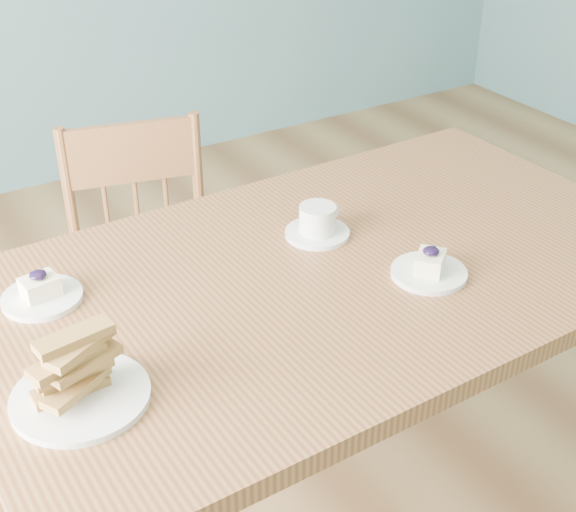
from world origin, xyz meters
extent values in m
cube|color=#9E784A|center=(0.00, 0.00, -0.01)|extent=(5.00, 5.00, 0.01)
cube|color=#916037|center=(-0.33, 0.03, 0.81)|extent=(1.56, 0.92, 0.04)
cylinder|color=#916037|center=(0.37, 0.42, 0.39)|extent=(0.06, 0.06, 0.78)
cube|color=#916037|center=(-0.49, 0.69, 0.42)|extent=(0.50, 0.48, 0.04)
cylinder|color=#916037|center=(-0.71, 0.57, 0.20)|extent=(0.03, 0.03, 0.40)
cylinder|color=#916037|center=(-0.36, 0.48, 0.20)|extent=(0.03, 0.03, 0.40)
cylinder|color=#916037|center=(-0.63, 0.89, 0.20)|extent=(0.03, 0.03, 0.40)
cylinder|color=#916037|center=(-0.28, 0.81, 0.20)|extent=(0.03, 0.03, 0.40)
cylinder|color=#916037|center=(-0.63, 0.91, 0.68)|extent=(0.03, 0.03, 0.46)
cylinder|color=#916037|center=(-0.27, 0.82, 0.68)|extent=(0.03, 0.03, 0.46)
cube|color=#916037|center=(-0.45, 0.86, 0.81)|extent=(0.35, 0.11, 0.18)
cylinder|color=#916037|center=(-0.54, 0.88, 0.58)|extent=(0.01, 0.01, 0.28)
cylinder|color=#916037|center=(-0.45, 0.86, 0.58)|extent=(0.01, 0.01, 0.28)
cylinder|color=#916037|center=(-0.36, 0.84, 0.58)|extent=(0.01, 0.01, 0.28)
cylinder|color=white|center=(-0.17, -0.11, 0.83)|extent=(0.16, 0.16, 0.01)
cube|color=#FFF5C3|center=(-0.17, -0.11, 0.86)|extent=(0.09, 0.09, 0.04)
ellipsoid|color=black|center=(-0.17, -0.11, 0.89)|extent=(0.03, 0.03, 0.02)
sphere|color=black|center=(-0.16, -0.10, 0.89)|extent=(0.01, 0.01, 0.01)
sphere|color=black|center=(-0.18, -0.10, 0.89)|extent=(0.01, 0.01, 0.01)
sphere|color=black|center=(-0.17, -0.12, 0.89)|extent=(0.01, 0.01, 0.01)
cylinder|color=white|center=(-0.89, 0.23, 0.83)|extent=(0.16, 0.16, 0.01)
cube|color=#FFF5C3|center=(-0.89, 0.23, 0.86)|extent=(0.08, 0.06, 0.04)
ellipsoid|color=black|center=(-0.89, 0.23, 0.89)|extent=(0.03, 0.03, 0.02)
sphere|color=black|center=(-0.88, 0.23, 0.89)|extent=(0.01, 0.01, 0.01)
sphere|color=black|center=(-0.90, 0.24, 0.89)|extent=(0.01, 0.01, 0.01)
sphere|color=black|center=(-0.89, 0.22, 0.89)|extent=(0.01, 0.01, 0.01)
cylinder|color=white|center=(-0.28, 0.16, 0.83)|extent=(0.15, 0.15, 0.01)
cylinder|color=white|center=(-0.28, 0.16, 0.87)|extent=(0.10, 0.10, 0.06)
cylinder|color=olive|center=(-0.28, 0.16, 0.90)|extent=(0.07, 0.07, 0.00)
torus|color=white|center=(-0.24, 0.17, 0.87)|extent=(0.05, 0.02, 0.05)
cylinder|color=white|center=(-0.93, -0.10, 0.83)|extent=(0.24, 0.24, 0.01)
camera|label=1|loc=(-1.17, -1.17, 1.74)|focal=50.00mm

